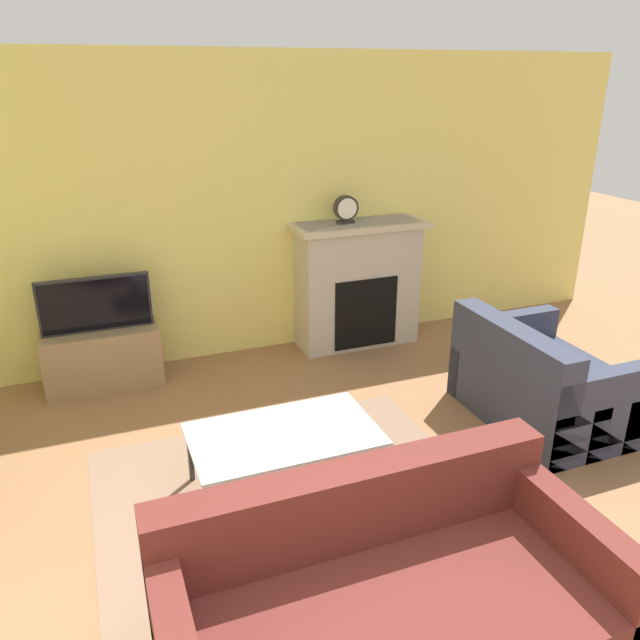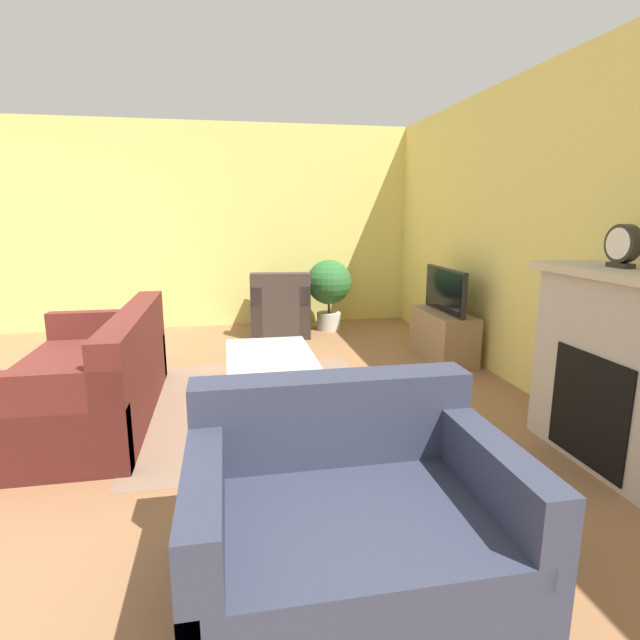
# 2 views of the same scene
# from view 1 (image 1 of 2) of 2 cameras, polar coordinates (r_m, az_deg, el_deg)

# --- Properties ---
(wall_back) EXTENTS (8.91, 0.06, 2.70)m
(wall_back) POSITION_cam_1_polar(r_m,az_deg,el_deg) (5.63, -12.04, 9.39)
(wall_back) COLOR #EADB72
(wall_back) RESTS_ON ground_plane
(area_rug) EXTENTS (2.37, 1.90, 0.00)m
(area_rug) POSITION_cam_1_polar(r_m,az_deg,el_deg) (4.14, -2.90, -15.58)
(area_rug) COLOR #896B56
(area_rug) RESTS_ON ground_plane
(fireplace) EXTENTS (1.28, 0.49, 1.21)m
(fireplace) POSITION_cam_1_polar(r_m,az_deg,el_deg) (6.02, 3.43, 3.53)
(fireplace) COLOR #BCB2A3
(fireplace) RESTS_ON ground_plane
(tv_stand) EXTENTS (0.95, 0.39, 0.51)m
(tv_stand) POSITION_cam_1_polar(r_m,az_deg,el_deg) (5.61, -19.23, -3.27)
(tv_stand) COLOR #997A56
(tv_stand) RESTS_ON ground_plane
(tv) EXTENTS (0.89, 0.06, 0.46)m
(tv) POSITION_cam_1_polar(r_m,az_deg,el_deg) (5.43, -19.86, 1.37)
(tv) COLOR #232328
(tv) RESTS_ON tv_stand
(couch_sectional) EXTENTS (1.96, 0.99, 0.82)m
(couch_sectional) POSITION_cam_1_polar(r_m,az_deg,el_deg) (3.06, 6.05, -25.00)
(couch_sectional) COLOR #5B231E
(couch_sectional) RESTS_ON ground_plane
(couch_loveseat) EXTENTS (0.96, 1.26, 0.82)m
(couch_loveseat) POSITION_cam_1_polar(r_m,az_deg,el_deg) (5.06, 19.67, -5.62)
(couch_loveseat) COLOR #33384C
(couch_loveseat) RESTS_ON ground_plane
(coffee_table) EXTENTS (1.17, 0.70, 0.42)m
(coffee_table) POSITION_cam_1_polar(r_m,az_deg,el_deg) (3.97, -3.31, -10.66)
(coffee_table) COLOR #333338
(coffee_table) RESTS_ON ground_plane
(mantel_clock) EXTENTS (0.23, 0.07, 0.26)m
(mantel_clock) POSITION_cam_1_polar(r_m,az_deg,el_deg) (5.79, 2.37, 10.11)
(mantel_clock) COLOR #28231E
(mantel_clock) RESTS_ON fireplace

